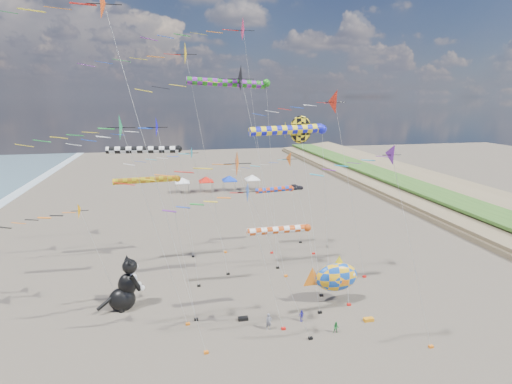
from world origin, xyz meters
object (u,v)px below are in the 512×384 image
at_px(child_blue, 301,316).
at_px(parked_car, 295,187).
at_px(fish_inflatable, 336,277).
at_px(person_adult, 269,322).
at_px(child_green, 336,327).
at_px(cat_inflatable, 124,283).

xyz_separation_m(child_blue, parked_car, (15.36, 50.52, 0.06)).
height_order(child_blue, parked_car, parked_car).
distance_m(fish_inflatable, parked_car, 49.13).
relative_size(person_adult, child_green, 1.44).
height_order(fish_inflatable, child_green, fish_inflatable).
bearing_deg(cat_inflatable, child_blue, -42.36).
bearing_deg(fish_inflatable, parked_car, 77.03).
bearing_deg(parked_car, cat_inflatable, 138.86).
height_order(fish_inflatable, parked_car, fish_inflatable).
xyz_separation_m(child_green, child_blue, (-2.32, 2.38, 0.02)).
bearing_deg(child_blue, parked_car, 52.74).
relative_size(child_green, child_blue, 0.96).
relative_size(child_green, parked_car, 0.30).
xyz_separation_m(cat_inflatable, child_green, (18.05, -8.11, -2.04)).
xyz_separation_m(cat_inflatable, parked_car, (31.09, 44.79, -1.96)).
relative_size(fish_inflatable, parked_car, 1.62).
xyz_separation_m(fish_inflatable, parked_car, (11.01, 47.84, -2.05)).
height_order(person_adult, child_green, person_adult).
distance_m(cat_inflatable, child_blue, 16.86).
relative_size(cat_inflatable, parked_car, 1.46).
xyz_separation_m(person_adult, child_blue, (3.20, 0.66, -0.21)).
bearing_deg(child_green, fish_inflatable, 88.84).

